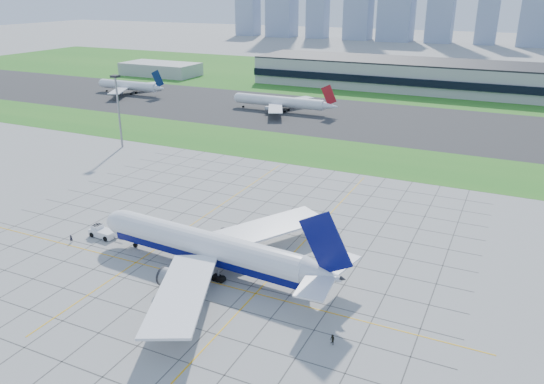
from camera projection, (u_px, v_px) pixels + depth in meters
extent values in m
plane|color=#979792|center=(181.00, 268.00, 107.96)|extent=(1400.00, 1400.00, 0.00)
cube|color=#246E1F|center=(330.00, 153.00, 183.88)|extent=(700.00, 35.00, 0.04)
cube|color=#383838|center=(372.00, 120.00, 230.27)|extent=(700.00, 75.00, 0.04)
cube|color=#246E1F|center=(420.00, 82.00, 323.06)|extent=(700.00, 145.00, 0.04)
cube|color=#474744|center=(47.00, 211.00, 135.57)|extent=(0.18, 130.00, 0.02)
cube|color=#474744|center=(71.00, 217.00, 132.37)|extent=(0.18, 130.00, 0.02)
cube|color=#474744|center=(95.00, 222.00, 129.18)|extent=(0.18, 130.00, 0.02)
cube|color=#474744|center=(121.00, 228.00, 125.98)|extent=(0.18, 130.00, 0.02)
cube|color=#474744|center=(149.00, 235.00, 122.78)|extent=(0.18, 130.00, 0.02)
cube|color=#474744|center=(177.00, 241.00, 119.59)|extent=(0.18, 130.00, 0.02)
cube|color=#474744|center=(208.00, 248.00, 116.39)|extent=(0.18, 130.00, 0.02)
cube|color=#474744|center=(239.00, 255.00, 113.19)|extent=(0.18, 130.00, 0.02)
cube|color=#474744|center=(273.00, 263.00, 110.00)|extent=(0.18, 130.00, 0.02)
cube|color=#474744|center=(309.00, 271.00, 106.80)|extent=(0.18, 130.00, 0.02)
cube|color=#474744|center=(347.00, 280.00, 103.60)|extent=(0.18, 130.00, 0.02)
cube|color=#474744|center=(388.00, 289.00, 100.41)|extent=(0.18, 130.00, 0.02)
cube|color=#474744|center=(431.00, 299.00, 97.21)|extent=(0.18, 130.00, 0.02)
cube|color=#474744|center=(62.00, 362.00, 80.96)|extent=(110.00, 0.18, 0.02)
cube|color=#474744|center=(99.00, 333.00, 87.71)|extent=(110.00, 0.18, 0.02)
cube|color=#474744|center=(130.00, 308.00, 94.46)|extent=(110.00, 0.18, 0.02)
cube|color=#474744|center=(158.00, 287.00, 101.21)|extent=(110.00, 0.18, 0.02)
cube|color=#474744|center=(181.00, 268.00, 107.96)|extent=(110.00, 0.18, 0.02)
cube|color=#474744|center=(203.00, 252.00, 114.70)|extent=(110.00, 0.18, 0.02)
cube|color=#474744|center=(221.00, 237.00, 121.45)|extent=(110.00, 0.18, 0.02)
cube|color=#474744|center=(238.00, 224.00, 128.20)|extent=(110.00, 0.18, 0.02)
cube|color=#474744|center=(253.00, 212.00, 134.95)|extent=(110.00, 0.18, 0.02)
cube|color=#474744|center=(267.00, 202.00, 141.70)|extent=(110.00, 0.18, 0.02)
cube|color=#474744|center=(279.00, 192.00, 148.45)|extent=(110.00, 0.18, 0.02)
cube|color=#474744|center=(291.00, 183.00, 155.20)|extent=(110.00, 0.18, 0.02)
cube|color=#474744|center=(301.00, 175.00, 161.94)|extent=(110.00, 0.18, 0.02)
cube|color=#E4A40C|center=(176.00, 273.00, 106.27)|extent=(120.00, 0.25, 0.03)
cube|color=#E4A40C|center=(194.00, 223.00, 128.82)|extent=(0.25, 100.00, 0.03)
cube|color=#E4A40C|center=(301.00, 245.00, 117.63)|extent=(0.25, 100.00, 0.03)
cube|color=#B7B7B2|center=(489.00, 80.00, 283.31)|extent=(260.00, 42.00, 15.00)
cube|color=black|center=(485.00, 88.00, 265.35)|extent=(260.00, 1.00, 4.00)
cube|color=black|center=(491.00, 65.00, 280.47)|extent=(260.00, 42.00, 0.80)
cube|color=#B7B7B2|center=(161.00, 69.00, 347.61)|extent=(50.00, 25.00, 8.00)
cylinder|color=gray|center=(119.00, 113.00, 186.28)|extent=(0.70, 0.70, 25.00)
cube|color=black|center=(115.00, 76.00, 181.72)|extent=(2.50, 2.50, 0.80)
cube|color=#8F9FBC|center=(248.00, 6.00, 637.51)|extent=(24.00, 21.60, 68.00)
cube|color=#8F9FBC|center=(397.00, 5.00, 564.51)|extent=(35.00, 31.50, 74.00)
cylinder|color=white|center=(207.00, 245.00, 106.02)|extent=(44.05, 8.61, 5.71)
cube|color=#080C54|center=(207.00, 253.00, 106.66)|extent=(44.03, 8.23, 1.52)
ellipsoid|color=white|center=(125.00, 223.00, 115.97)|extent=(9.49, 6.30, 5.71)
cube|color=black|center=(118.00, 219.00, 116.75)|extent=(2.29, 3.18, 0.57)
cone|color=white|center=(322.00, 275.00, 94.44)|extent=(7.96, 5.92, 5.42)
cube|color=#080C54|center=(326.00, 243.00, 91.94)|extent=(10.38, 1.17, 12.14)
cube|color=white|center=(269.00, 227.00, 116.17)|extent=(20.69, 27.38, 0.92)
cube|color=white|center=(182.00, 292.00, 91.35)|extent=(18.00, 27.91, 0.92)
cylinder|color=slate|center=(234.00, 239.00, 115.18)|extent=(6.41, 4.02, 3.62)
cylinder|color=slate|center=(176.00, 280.00, 98.90)|extent=(6.41, 4.02, 3.62)
cylinder|color=gray|center=(135.00, 242.00, 116.36)|extent=(0.36, 0.36, 2.47)
cylinder|color=black|center=(135.00, 245.00, 116.61)|extent=(1.08, 0.54, 1.05)
cylinder|color=black|center=(235.00, 265.00, 108.02)|extent=(1.31, 1.22, 1.24)
cylinder|color=black|center=(218.00, 278.00, 103.06)|extent=(1.31, 1.22, 1.24)
cube|color=white|center=(103.00, 233.00, 121.41)|extent=(6.58, 3.41, 1.49)
cube|color=white|center=(97.00, 227.00, 121.81)|extent=(2.07, 2.47, 1.17)
cube|color=black|center=(97.00, 226.00, 121.73)|extent=(1.84, 2.24, 0.75)
cube|color=gray|center=(118.00, 238.00, 119.44)|extent=(3.21, 0.40, 0.19)
cylinder|color=black|center=(101.00, 230.00, 123.65)|extent=(1.21, 0.61, 1.17)
cylinder|color=black|center=(92.00, 235.00, 121.39)|extent=(1.21, 0.61, 1.17)
cylinder|color=black|center=(115.00, 234.00, 121.71)|extent=(1.21, 0.61, 1.17)
cylinder|color=black|center=(106.00, 239.00, 119.45)|extent=(1.21, 0.61, 1.17)
imported|color=black|center=(71.00, 239.00, 118.79)|extent=(0.67, 0.78, 1.81)
imported|color=black|center=(332.00, 340.00, 84.58)|extent=(1.13, 1.10, 1.83)
cylinder|color=white|center=(129.00, 85.00, 285.67)|extent=(35.44, 4.80, 4.80)
cube|color=#071E4B|center=(158.00, 79.00, 276.01)|extent=(7.46, 0.40, 9.15)
cube|color=white|center=(145.00, 84.00, 294.25)|extent=(13.89, 20.66, 0.40)
cube|color=white|center=(119.00, 91.00, 275.69)|extent=(13.89, 20.66, 0.40)
cylinder|color=black|center=(136.00, 93.00, 287.78)|extent=(1.00, 1.00, 1.00)
cylinder|color=black|center=(131.00, 94.00, 284.07)|extent=(1.00, 1.00, 1.00)
cylinder|color=white|center=(280.00, 102.00, 245.02)|extent=(43.03, 4.80, 4.80)
cube|color=#A2121D|center=(329.00, 95.00, 233.68)|extent=(7.46, 0.40, 9.15)
cube|color=white|center=(295.00, 100.00, 253.40)|extent=(13.89, 20.66, 0.40)
cube|color=white|center=(275.00, 108.00, 234.84)|extent=(13.89, 20.66, 0.40)
cylinder|color=black|center=(289.00, 110.00, 246.88)|extent=(1.00, 1.00, 1.00)
cylinder|color=black|center=(285.00, 112.00, 243.17)|extent=(1.00, 1.00, 1.00)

